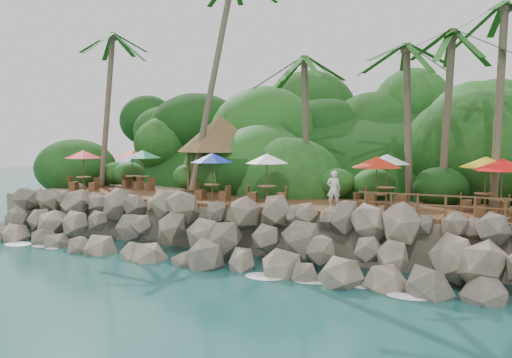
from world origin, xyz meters
The scene contains 12 objects.
ground centered at (0.00, 0.00, 0.00)m, with size 140.00×140.00×0.00m, color #19514F.
land_base centered at (0.00, 16.00, 1.05)m, with size 32.00×25.20×2.10m, color gray.
jungle_hill centered at (0.00, 23.50, 0.00)m, with size 44.80×28.00×15.40m, color #143811.
seawall centered at (0.00, 2.00, 1.15)m, with size 29.00×4.00×2.30m, color gray, non-canonical shape.
terrace centered at (0.00, 6.00, 2.20)m, with size 26.00×5.00×0.20m, color brown.
jungle_foliage centered at (0.00, 15.00, 0.00)m, with size 44.00×16.00×12.00m, color #143811, non-canonical shape.
foam_line centered at (0.00, 0.30, 0.03)m, with size 25.20×0.80×0.06m.
palms centered at (2.07, 8.71, 11.67)m, with size 29.90×6.94×14.27m.
palapa centered at (-4.10, 9.21, 5.79)m, with size 5.21×5.21×4.60m.
dining_clusters centered at (0.54, 6.06, 4.34)m, with size 25.87×5.47×2.46m.
railing centered at (9.82, 3.65, 2.91)m, with size 7.20×0.10×1.00m.
waiter centered at (4.64, 4.93, 3.17)m, with size 0.63×0.42×1.74m, color white.
Camera 1 is at (12.94, -19.13, 5.70)m, focal length 38.05 mm.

